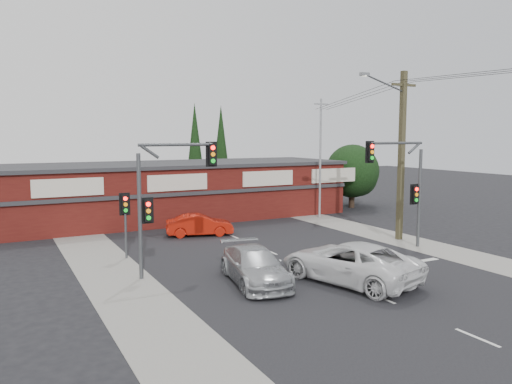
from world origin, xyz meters
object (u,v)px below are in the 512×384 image
shop_building (173,190)px  red_sedan (200,225)px  white_suv (349,262)px  silver_suv (255,266)px  utility_pole (400,150)px

shop_building → red_sedan: bearing=-95.8°
white_suv → shop_building: bearing=-102.1°
silver_suv → red_sedan: (1.65, 10.59, -0.06)m
silver_suv → shop_building: size_ratio=0.19×
silver_suv → utility_pole: utility_pole is taller
silver_suv → red_sedan: silver_suv is taller
utility_pole → red_sedan: bearing=146.3°
white_suv → silver_suv: white_suv is taller
red_sedan → shop_building: (0.74, 7.27, 1.45)m
shop_building → utility_pole: bearing=-56.2°
silver_suv → utility_pole: (11.75, 3.85, 4.65)m
silver_suv → utility_pole: size_ratio=0.51×
silver_suv → red_sedan: bearing=91.1°
red_sedan → shop_building: bearing=9.6°
white_suv → shop_building: (-1.26, 19.59, 1.27)m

